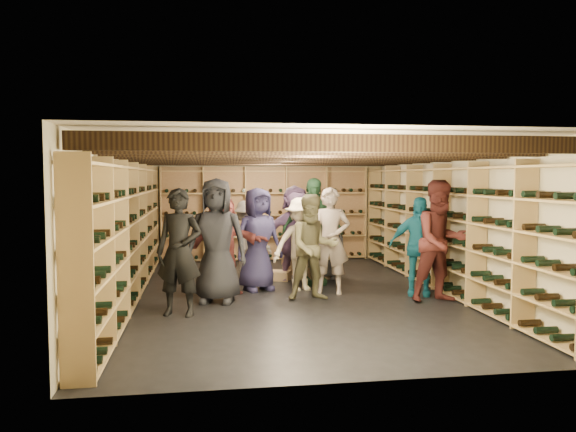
{
  "coord_description": "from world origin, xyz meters",
  "views": [
    {
      "loc": [
        -1.43,
        -8.98,
        1.92
      ],
      "look_at": [
        -0.03,
        0.2,
        1.27
      ],
      "focal_mm": 35.0,
      "sensor_mm": 36.0,
      "label": 1
    }
  ],
  "objects_px": {
    "person_4": "(418,246)",
    "person_12": "(326,240)",
    "crate_loose": "(277,275)",
    "person_11": "(296,233)",
    "person_1": "(179,252)",
    "person_8": "(441,241)",
    "person_6": "(258,239)",
    "person_0": "(217,240)",
    "person_10": "(312,231)",
    "person_7": "(330,241)",
    "crate_stack_right": "(297,260)",
    "person_2": "(313,247)",
    "crate_stack_left": "(316,257)",
    "person_3": "(301,244)",
    "person_9": "(247,241)",
    "person_5": "(223,245)"
  },
  "relations": [
    {
      "from": "person_4",
      "to": "person_12",
      "type": "relative_size",
      "value": 1.09
    },
    {
      "from": "crate_loose",
      "to": "person_11",
      "type": "relative_size",
      "value": 0.28
    },
    {
      "from": "person_1",
      "to": "person_11",
      "type": "distance_m",
      "value": 3.2
    },
    {
      "from": "person_4",
      "to": "person_8",
      "type": "xyz_separation_m",
      "value": [
        0.15,
        -0.53,
        0.14
      ]
    },
    {
      "from": "person_6",
      "to": "person_12",
      "type": "xyz_separation_m",
      "value": [
        1.37,
        0.84,
        -0.13
      ]
    },
    {
      "from": "person_0",
      "to": "person_1",
      "type": "height_order",
      "value": "person_0"
    },
    {
      "from": "crate_loose",
      "to": "person_10",
      "type": "relative_size",
      "value": 0.26
    },
    {
      "from": "person_0",
      "to": "person_1",
      "type": "xyz_separation_m",
      "value": [
        -0.53,
        -0.76,
        -0.07
      ]
    },
    {
      "from": "person_7",
      "to": "person_12",
      "type": "bearing_deg",
      "value": 99.34
    },
    {
      "from": "person_6",
      "to": "person_11",
      "type": "xyz_separation_m",
      "value": [
        0.8,
        0.87,
        0.01
      ]
    },
    {
      "from": "crate_stack_right",
      "to": "person_2",
      "type": "distance_m",
      "value": 2.51
    },
    {
      "from": "person_4",
      "to": "person_6",
      "type": "bearing_deg",
      "value": -177.16
    },
    {
      "from": "person_12",
      "to": "person_11",
      "type": "bearing_deg",
      "value": -163.77
    },
    {
      "from": "crate_stack_right",
      "to": "person_1",
      "type": "bearing_deg",
      "value": -124.84
    },
    {
      "from": "crate_stack_left",
      "to": "person_11",
      "type": "relative_size",
      "value": 0.48
    },
    {
      "from": "person_2",
      "to": "person_11",
      "type": "xyz_separation_m",
      "value": [
        0.01,
        1.75,
        0.06
      ]
    },
    {
      "from": "person_7",
      "to": "person_8",
      "type": "distance_m",
      "value": 1.76
    },
    {
      "from": "person_1",
      "to": "person_11",
      "type": "bearing_deg",
      "value": 68.09
    },
    {
      "from": "person_10",
      "to": "person_3",
      "type": "bearing_deg",
      "value": -125.33
    },
    {
      "from": "person_0",
      "to": "person_4",
      "type": "relative_size",
      "value": 1.19
    },
    {
      "from": "person_10",
      "to": "crate_stack_left",
      "type": "bearing_deg",
      "value": 65.92
    },
    {
      "from": "person_11",
      "to": "person_2",
      "type": "bearing_deg",
      "value": -105.53
    },
    {
      "from": "person_8",
      "to": "person_11",
      "type": "relative_size",
      "value": 1.06
    },
    {
      "from": "person_6",
      "to": "person_11",
      "type": "distance_m",
      "value": 1.18
    },
    {
      "from": "person_2",
      "to": "person_8",
      "type": "bearing_deg",
      "value": -15.27
    },
    {
      "from": "person_8",
      "to": "person_12",
      "type": "bearing_deg",
      "value": 114.54
    },
    {
      "from": "person_9",
      "to": "person_12",
      "type": "distance_m",
      "value": 1.49
    },
    {
      "from": "person_2",
      "to": "person_9",
      "type": "bearing_deg",
      "value": 115.03
    },
    {
      "from": "person_1",
      "to": "person_6",
      "type": "distance_m",
      "value": 2.02
    },
    {
      "from": "crate_loose",
      "to": "person_9",
      "type": "height_order",
      "value": "person_9"
    },
    {
      "from": "crate_loose",
      "to": "person_8",
      "type": "bearing_deg",
      "value": -44.16
    },
    {
      "from": "crate_stack_right",
      "to": "person_11",
      "type": "bearing_deg",
      "value": -102.02
    },
    {
      "from": "person_5",
      "to": "person_8",
      "type": "bearing_deg",
      "value": -37.71
    },
    {
      "from": "crate_stack_left",
      "to": "crate_stack_right",
      "type": "height_order",
      "value": "crate_stack_left"
    },
    {
      "from": "person_8",
      "to": "person_12",
      "type": "height_order",
      "value": "person_8"
    },
    {
      "from": "crate_stack_left",
      "to": "person_6",
      "type": "distance_m",
      "value": 1.54
    },
    {
      "from": "person_4",
      "to": "person_3",
      "type": "bearing_deg",
      "value": 179.69
    },
    {
      "from": "person_10",
      "to": "person_1",
      "type": "bearing_deg",
      "value": -143.83
    },
    {
      "from": "crate_loose",
      "to": "person_0",
      "type": "xyz_separation_m",
      "value": [
        -1.15,
        -1.7,
        0.87
      ]
    },
    {
      "from": "crate_stack_left",
      "to": "person_2",
      "type": "distance_m",
      "value": 1.85
    },
    {
      "from": "person_1",
      "to": "crate_stack_right",
      "type": "bearing_deg",
      "value": 72.99
    },
    {
      "from": "person_1",
      "to": "person_12",
      "type": "xyz_separation_m",
      "value": [
        2.62,
        2.42,
        -0.15
      ]
    },
    {
      "from": "person_1",
      "to": "person_8",
      "type": "height_order",
      "value": "person_8"
    },
    {
      "from": "crate_loose",
      "to": "person_6",
      "type": "distance_m",
      "value": 1.25
    },
    {
      "from": "person_2",
      "to": "person_9",
      "type": "distance_m",
      "value": 1.97
    },
    {
      "from": "person_5",
      "to": "person_7",
      "type": "distance_m",
      "value": 1.77
    },
    {
      "from": "person_12",
      "to": "person_4",
      "type": "bearing_deg",
      "value": -34.61
    },
    {
      "from": "person_6",
      "to": "person_12",
      "type": "bearing_deg",
      "value": 9.65
    },
    {
      "from": "crate_stack_right",
      "to": "person_1",
      "type": "relative_size",
      "value": 0.33
    },
    {
      "from": "crate_stack_left",
      "to": "person_8",
      "type": "xyz_separation_m",
      "value": [
        1.5,
        -2.19,
        0.51
      ]
    }
  ]
}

